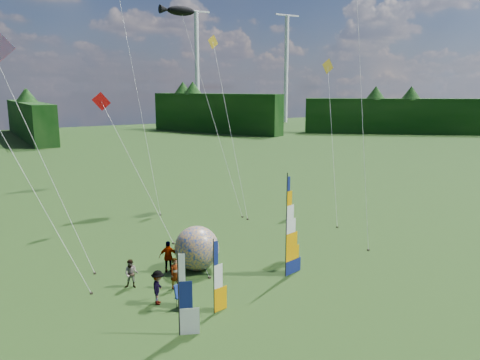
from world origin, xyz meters
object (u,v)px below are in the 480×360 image
bol_inflatable (197,248)px  camp_chair (184,296)px  feather_banner_main (286,228)px  spectator_b (131,274)px  spectator_c (158,287)px  kite_whale (209,98)px  spectator_d (169,257)px  side_banner_far (179,295)px  spectator_a (176,273)px  side_banner_left (214,278)px

bol_inflatable → camp_chair: (-2.59, -3.86, -0.70)m
feather_banner_main → spectator_b: feather_banner_main is taller
spectator_c → kite_whale: bearing=-4.1°
spectator_d → side_banner_far: bearing=96.5°
spectator_c → camp_chair: bearing=-106.7°
spectator_a → kite_whale: size_ratio=0.09×
bol_inflatable → spectator_b: (-3.96, -0.47, -0.50)m
side_banner_left → spectator_c: side_banner_left is taller
spectator_c → bol_inflatable: bearing=-19.1°
camp_chair → spectator_d: bearing=54.6°
bol_inflatable → side_banner_left: bearing=-107.9°
bol_inflatable → spectator_c: size_ratio=1.52×
spectator_d → camp_chair: (-1.08, -4.32, -0.34)m
side_banner_left → spectator_b: bearing=106.0°
side_banner_far → bol_inflatable: bearing=81.7°
side_banner_far → bol_inflatable: 7.19m
feather_banner_main → side_banner_far: 7.96m
camp_chair → side_banner_left: bearing=-74.4°
side_banner_left → spectator_a: side_banner_left is taller
spectator_a → kite_whale: 19.59m
side_banner_left → spectator_b: (-2.31, 4.65, -0.95)m
side_banner_far → spectator_d: bearing=94.4°
feather_banner_main → spectator_d: feather_banner_main is taller
side_banner_left → spectator_c: 2.99m
bol_inflatable → spectator_a: 2.71m
kite_whale → bol_inflatable: bearing=-138.4°
bol_inflatable → spectator_a: bol_inflatable is taller
camp_chair → kite_whale: 21.61m
feather_banner_main → spectator_d: (-5.15, 3.90, -1.87)m
spectator_c → side_banner_far: bearing=-154.9°
spectator_b → spectator_c: (0.49, -2.44, 0.07)m
side_banner_left → kite_whale: (9.39, 18.13, 7.52)m
side_banner_left → spectator_c: size_ratio=2.06×
spectator_b → spectator_d: 2.62m
spectator_d → camp_chair: size_ratio=1.61×
side_banner_left → side_banner_far: 2.36m
side_banner_left → side_banner_far: side_banner_far is taller
side_banner_left → feather_banner_main: bearing=7.2°
side_banner_left → camp_chair: size_ratio=3.07×
feather_banner_main → kite_whale: bearing=62.3°
spectator_a → spectator_c: 1.85m
side_banner_far → spectator_c: size_ratio=2.15×
feather_banner_main → side_banner_left: 5.65m
bol_inflatable → kite_whale: bearing=59.2°
side_banner_left → kite_whale: bearing=52.2°
side_banner_left → bol_inflatable: size_ratio=1.36×
side_banner_left → spectator_b: side_banner_left is taller
spectator_b → kite_whale: size_ratio=0.08×
bol_inflatable → side_banner_far: bearing=-122.0°
spectator_a → spectator_d: bearing=68.9°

